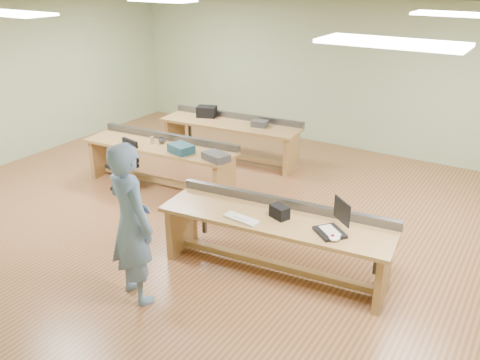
# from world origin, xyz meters

# --- Properties ---
(floor) EXTENTS (10.00, 10.00, 0.00)m
(floor) POSITION_xyz_m (0.00, 0.00, 0.00)
(floor) COLOR #975D39
(floor) RESTS_ON ground
(ceiling) EXTENTS (10.00, 10.00, 0.00)m
(ceiling) POSITION_xyz_m (0.00, 0.00, 3.00)
(ceiling) COLOR silver
(ceiling) RESTS_ON wall_back
(wall_back) EXTENTS (10.00, 0.04, 3.00)m
(wall_back) POSITION_xyz_m (0.00, 4.00, 1.50)
(wall_back) COLOR #9BAB81
(wall_back) RESTS_ON floor
(wall_left) EXTENTS (0.04, 8.00, 3.00)m
(wall_left) POSITION_xyz_m (-5.00, 0.00, 1.50)
(wall_left) COLOR #9BAB81
(wall_left) RESTS_ON floor
(fluor_panels) EXTENTS (6.20, 3.50, 0.03)m
(fluor_panels) POSITION_xyz_m (0.00, 0.00, 2.97)
(fluor_panels) COLOR white
(fluor_panels) RESTS_ON ceiling
(workbench_front) EXTENTS (2.93, 1.08, 0.86)m
(workbench_front) POSITION_xyz_m (1.18, -0.95, 0.56)
(workbench_front) COLOR #A07643
(workbench_front) RESTS_ON floor
(workbench_mid) EXTENTS (2.78, 0.94, 0.86)m
(workbench_mid) POSITION_xyz_m (-1.75, 0.36, 0.55)
(workbench_mid) COLOR #A07643
(workbench_mid) RESTS_ON floor
(workbench_back) EXTENTS (2.83, 0.99, 0.86)m
(workbench_back) POSITION_xyz_m (-1.45, 2.08, 0.55)
(workbench_back) COLOR #A07643
(workbench_back) RESTS_ON floor
(person) EXTENTS (0.79, 0.64, 1.89)m
(person) POSITION_xyz_m (0.09, -2.27, 0.94)
(person) COLOR #657DA4
(person) RESTS_ON floor
(laptop_base) EXTENTS (0.44, 0.43, 0.04)m
(laptop_base) POSITION_xyz_m (1.90, -0.99, 0.77)
(laptop_base) COLOR black
(laptop_base) RESTS_ON workbench_front
(laptop_screen) EXTENTS (0.27, 0.23, 0.27)m
(laptop_screen) POSITION_xyz_m (1.98, -0.89, 1.02)
(laptop_screen) COLOR black
(laptop_screen) RESTS_ON laptop_base
(keyboard) EXTENTS (0.47, 0.20, 0.03)m
(keyboard) POSITION_xyz_m (0.86, -1.24, 0.76)
(keyboard) COLOR beige
(keyboard) RESTS_ON workbench_front
(trackball_mouse) EXTENTS (0.18, 0.19, 0.06)m
(trackball_mouse) POSITION_xyz_m (2.00, -1.10, 0.78)
(trackball_mouse) COLOR white
(trackball_mouse) RESTS_ON workbench_front
(camera_bag) EXTENTS (0.27, 0.22, 0.16)m
(camera_bag) POSITION_xyz_m (1.23, -0.94, 0.83)
(camera_bag) COLOR black
(camera_bag) RESTS_ON workbench_front
(task_chair) EXTENTS (0.55, 0.55, 0.86)m
(task_chair) POSITION_xyz_m (-2.17, -0.11, 0.32)
(task_chair) COLOR black
(task_chair) RESTS_ON floor
(parts_bin_teal) EXTENTS (0.45, 0.38, 0.14)m
(parts_bin_teal) POSITION_xyz_m (-1.21, 0.24, 0.82)
(parts_bin_teal) COLOR #153947
(parts_bin_teal) RESTS_ON workbench_mid
(parts_bin_grey) EXTENTS (0.47, 0.37, 0.11)m
(parts_bin_grey) POSITION_xyz_m (-0.53, 0.26, 0.81)
(parts_bin_grey) COLOR #353537
(parts_bin_grey) RESTS_ON workbench_mid
(mug) EXTENTS (0.13, 0.13, 0.10)m
(mug) POSITION_xyz_m (-1.78, 0.43, 0.80)
(mug) COLOR #353537
(mug) RESTS_ON workbench_mid
(drinks_can) EXTENTS (0.09, 0.09, 0.12)m
(drinks_can) POSITION_xyz_m (-1.91, 0.33, 0.81)
(drinks_can) COLOR silver
(drinks_can) RESTS_ON workbench_mid
(storage_box_back) EXTENTS (0.44, 0.38, 0.21)m
(storage_box_back) POSITION_xyz_m (-2.07, 2.16, 0.86)
(storage_box_back) COLOR black
(storage_box_back) RESTS_ON workbench_back
(tray_back) EXTENTS (0.32, 0.26, 0.12)m
(tray_back) POSITION_xyz_m (-0.85, 2.15, 0.81)
(tray_back) COLOR #353537
(tray_back) RESTS_ON workbench_back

